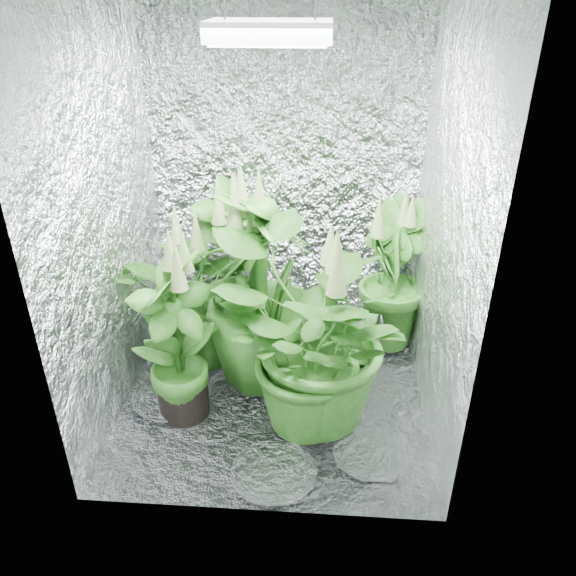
% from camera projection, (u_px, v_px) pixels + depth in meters
% --- Properties ---
extents(ground, '(1.60, 1.60, 0.00)m').
position_uv_depth(ground, '(275.00, 391.00, 3.12)').
color(ground, silver).
rests_on(ground, ground).
extents(walls, '(1.62, 1.62, 2.00)m').
position_uv_depth(walls, '(273.00, 224.00, 2.64)').
color(walls, silver).
rests_on(walls, ground).
extents(grow_lamp, '(0.50, 0.30, 0.22)m').
position_uv_depth(grow_lamp, '(270.00, 32.00, 2.24)').
color(grow_lamp, gray).
rests_on(grow_lamp, ceiling).
extents(plant_a, '(0.82, 0.82, 0.96)m').
position_uv_depth(plant_a, '(195.00, 294.00, 3.16)').
color(plant_a, black).
rests_on(plant_a, ground).
extents(plant_b, '(0.71, 0.71, 1.06)m').
position_uv_depth(plant_b, '(235.00, 261.00, 3.47)').
color(plant_b, black).
rests_on(plant_b, ground).
extents(plant_c, '(0.61, 0.61, 0.98)m').
position_uv_depth(plant_c, '(389.00, 277.00, 3.34)').
color(plant_c, black).
rests_on(plant_c, ground).
extents(plant_d, '(0.87, 0.87, 1.21)m').
position_uv_depth(plant_d, '(262.00, 291.00, 2.96)').
color(plant_d, black).
rests_on(plant_d, ground).
extents(plant_e, '(1.25, 1.25, 1.10)m').
position_uv_depth(plant_e, '(316.00, 340.00, 2.63)').
color(plant_e, black).
rests_on(plant_e, ground).
extents(plant_f, '(0.60, 0.60, 1.03)m').
position_uv_depth(plant_f, '(177.00, 337.00, 2.75)').
color(plant_f, black).
rests_on(plant_f, ground).
extents(circulation_fan, '(0.15, 0.30, 0.35)m').
position_uv_depth(circulation_fan, '(381.00, 331.00, 3.39)').
color(circulation_fan, black).
rests_on(circulation_fan, ground).
extents(plant_label, '(0.05, 0.04, 0.07)m').
position_uv_depth(plant_label, '(327.00, 383.00, 2.71)').
color(plant_label, white).
rests_on(plant_label, plant_e).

